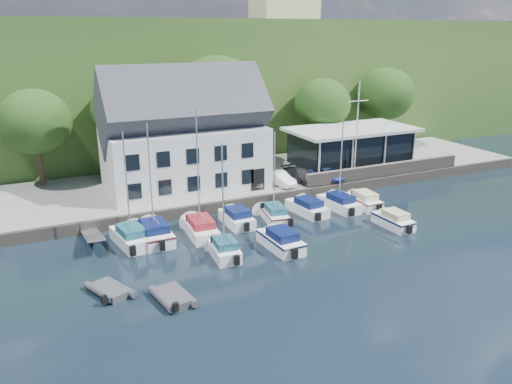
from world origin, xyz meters
TOP-DOWN VIEW (x-y plane):
  - ground at (0.00, 0.00)m, footprint 180.00×180.00m
  - quay at (0.00, 17.50)m, footprint 60.00×13.00m
  - quay_face at (0.00, 11.00)m, footprint 60.00×0.30m
  - hillside at (0.00, 62.00)m, footprint 160.00×75.00m
  - field_patch at (8.00, 70.00)m, footprint 50.00×30.00m
  - harbor_building at (-7.00, 16.50)m, footprint 14.40×8.20m
  - club_pavilion at (11.00, 16.00)m, footprint 13.20×7.20m
  - seawall at (12.00, 11.40)m, footprint 18.00×0.50m
  - gangway at (-16.50, 9.00)m, footprint 1.20×6.00m
  - car_silver at (-1.09, 13.97)m, footprint 2.36×3.59m
  - car_white at (1.04, 13.19)m, footprint 1.95×4.04m
  - car_dgrey at (3.37, 13.28)m, footprint 2.47×4.54m
  - car_blue at (6.06, 12.73)m, footprint 2.26×3.71m
  - flagpole at (9.03, 12.47)m, footprint 2.23×0.20m
  - tree_0 at (-19.03, 22.46)m, footprint 6.51×6.51m
  - tree_1 at (-10.64, 22.13)m, footprint 7.17×7.17m
  - tree_2 at (-1.86, 21.37)m, footprint 8.40×8.40m
  - tree_4 at (10.85, 21.62)m, footprint 6.41×6.41m
  - tree_5 at (20.38, 22.50)m, footprint 6.99×6.99m
  - boat_r1_0 at (-13.97, 7.51)m, footprint 2.97×6.41m
  - boat_r1_1 at (-12.28, 7.54)m, footprint 2.30×6.44m
  - boat_r1_2 at (-8.86, 7.12)m, footprint 2.43×6.69m
  - boat_r1_3 at (-5.54, 7.88)m, footprint 1.98×5.33m
  - boat_r1_4 at (-2.41, 7.49)m, footprint 2.62×5.91m
  - boat_r1_5 at (0.86, 7.72)m, footprint 2.62×6.11m
  - boat_r1_6 at (3.90, 7.46)m, footprint 2.52×6.22m
  - boat_r1_7 at (6.21, 7.07)m, footprint 2.02×5.51m
  - boat_r2_1 at (-8.64, 2.73)m, footprint 2.17×4.93m
  - boat_r2_2 at (-4.49, 2.33)m, footprint 2.27×5.97m
  - boat_r2_4 at (5.46, 2.21)m, footprint 1.90×5.15m
  - dinghy_0 at (-16.58, 0.85)m, footprint 2.76×3.37m
  - dinghy_1 at (-13.48, -1.50)m, footprint 2.33×3.33m

SIDE VIEW (x-z plane):
  - ground at x=0.00m, z-range 0.00..0.00m
  - gangway at x=-16.50m, z-range -0.70..0.70m
  - dinghy_0 at x=-16.58m, z-range 0.00..0.68m
  - dinghy_1 at x=-13.48m, z-range 0.00..0.72m
  - quay at x=0.00m, z-range 0.00..1.00m
  - quay_face at x=0.00m, z-range 0.00..1.00m
  - boat_r1_5 at x=0.86m, z-range 0.00..1.37m
  - boat_r2_4 at x=5.46m, z-range 0.00..1.37m
  - boat_r1_7 at x=6.21m, z-range 0.00..1.42m
  - boat_r1_3 at x=-5.54m, z-range 0.00..1.43m
  - boat_r2_2 at x=-4.49m, z-range 0.00..1.49m
  - car_silver at x=-1.09m, z-range 1.00..2.14m
  - car_blue at x=6.06m, z-range 1.00..2.19m
  - seawall at x=12.00m, z-range 1.00..2.20m
  - car_dgrey at x=3.37m, z-range 1.00..2.25m
  - car_white at x=1.04m, z-range 1.00..2.28m
  - club_pavilion at x=11.00m, z-range 1.00..5.10m
  - boat_r1_4 at x=-2.41m, z-range 0.00..8.21m
  - boat_r2_1 at x=-8.64m, z-range 0.00..8.43m
  - boat_r1_6 at x=3.90m, z-range 0.00..8.74m
  - boat_r1_2 at x=-8.86m, z-range 0.00..8.78m
  - boat_r1_0 at x=-13.97m, z-range 0.00..9.18m
  - boat_r1_1 at x=-12.28m, z-range 0.00..9.43m
  - harbor_building at x=-7.00m, z-range 1.00..9.70m
  - tree_4 at x=10.85m, z-range 1.00..9.76m
  - tree_0 at x=-19.03m, z-range 1.00..9.90m
  - flagpole at x=9.03m, z-range 1.00..10.29m
  - tree_5 at x=20.38m, z-range 1.00..10.55m
  - tree_1 at x=-10.64m, z-range 1.00..10.80m
  - tree_2 at x=-1.86m, z-range 1.00..12.47m
  - hillside at x=0.00m, z-range 0.00..16.00m
  - field_patch at x=8.00m, z-range 16.00..16.30m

